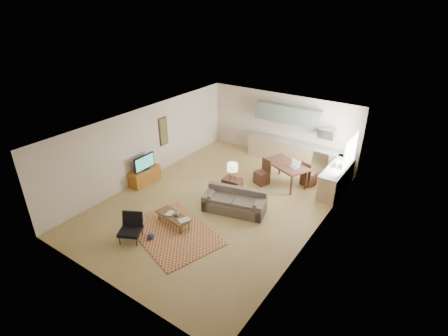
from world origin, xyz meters
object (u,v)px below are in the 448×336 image
Objects in this scene: armchair at (130,229)px; tv_credenza at (145,176)px; sofa at (234,201)px; console_table at (232,188)px; coffee_table at (174,220)px; dining_table at (285,174)px.

tv_credenza is (-2.11, 2.60, -0.11)m from armchair.
console_table reaches higher than sofa.
coffee_table is at bearing 39.50° from armchair.
dining_table is (1.06, 1.90, 0.04)m from console_table.
sofa reaches higher than tv_credenza.
coffee_table is at bearing -27.70° from tv_credenza.
dining_table is (1.65, 4.20, 0.23)m from coffee_table.
dining_table is (4.27, 2.82, 0.13)m from tv_credenza.
sofa is 2.80× the size of console_table.
tv_credenza is 0.75× the size of dining_table.
armchair is 1.06× the size of console_table.
coffee_table is (-1.09, -1.66, -0.18)m from sofa.
dining_table is at bearing 63.12° from sofa.
dining_table reaches higher than armchair.
sofa is 1.99m from coffee_table.
sofa is 1.27× the size of dining_table.
sofa is 1.75× the size of coffee_table.
coffee_table is 1.51× the size of armchair.
console_table reaches higher than coffee_table.
tv_credenza is at bearing 169.93° from sofa.
sofa is at bearing 66.20° from coffee_table.
console_table is (0.59, 2.30, 0.19)m from coffee_table.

